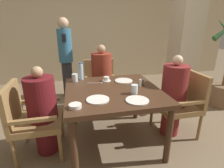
% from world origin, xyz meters
% --- Properties ---
extents(ground_plane, '(16.00, 16.00, 0.00)m').
position_xyz_m(ground_plane, '(0.00, 0.00, 0.00)').
color(ground_plane, '#7A664C').
extents(wall_back, '(8.00, 0.06, 2.80)m').
position_xyz_m(wall_back, '(0.00, 2.74, 1.40)').
color(wall_back, tan).
rests_on(wall_back, ground_plane).
extents(pillar_stone, '(0.46, 0.46, 2.70)m').
position_xyz_m(pillar_stone, '(1.73, 1.23, 1.35)').
color(pillar_stone, '#BCAD8E').
rests_on(pillar_stone, ground_plane).
extents(dining_table, '(1.10, 1.10, 0.72)m').
position_xyz_m(dining_table, '(0.00, 0.00, 0.63)').
color(dining_table, '#422819').
rests_on(dining_table, ground_plane).
extents(chair_left_side, '(0.52, 0.52, 0.86)m').
position_xyz_m(chair_left_side, '(-0.95, 0.00, 0.48)').
color(chair_left_side, olive).
rests_on(chair_left_side, ground_plane).
extents(diner_in_left_chair, '(0.32, 0.32, 1.05)m').
position_xyz_m(diner_in_left_chair, '(-0.81, 0.00, 0.54)').
color(diner_in_left_chair, '#5B1419').
rests_on(diner_in_left_chair, ground_plane).
extents(chair_far_side, '(0.52, 0.52, 0.86)m').
position_xyz_m(chair_far_side, '(0.00, 0.95, 0.48)').
color(chair_far_side, olive).
rests_on(chair_far_side, ground_plane).
extents(diner_in_far_chair, '(0.32, 0.32, 1.15)m').
position_xyz_m(diner_in_far_chair, '(-0.00, 0.81, 0.59)').
color(diner_in_far_chair, maroon).
rests_on(diner_in_far_chair, ground_plane).
extents(chair_right_side, '(0.52, 0.52, 0.86)m').
position_xyz_m(chair_right_side, '(0.95, 0.00, 0.48)').
color(chair_right_side, olive).
rests_on(chair_right_side, ground_plane).
extents(diner_in_right_chair, '(0.32, 0.32, 1.10)m').
position_xyz_m(diner_in_right_chair, '(0.81, 0.00, 0.56)').
color(diner_in_right_chair, maroon).
rests_on(diner_in_right_chair, ground_plane).
extents(standing_host, '(0.27, 0.30, 1.56)m').
position_xyz_m(standing_host, '(-0.57, 1.65, 0.84)').
color(standing_host, '#2D2D33').
rests_on(standing_host, ground_plane).
extents(potted_palm, '(0.52, 0.52, 1.63)m').
position_xyz_m(potted_palm, '(2.18, 0.57, 0.47)').
color(potted_palm, brown).
rests_on(potted_palm, ground_plane).
extents(plate_main_left, '(0.24, 0.24, 0.01)m').
position_xyz_m(plate_main_left, '(0.21, 0.27, 0.73)').
color(plate_main_left, white).
rests_on(plate_main_left, dining_table).
extents(plate_main_right, '(0.24, 0.24, 0.01)m').
position_xyz_m(plate_main_right, '(0.17, -0.36, 0.73)').
color(plate_main_right, white).
rests_on(plate_main_right, dining_table).
extents(plate_dessert_center, '(0.24, 0.24, 0.01)m').
position_xyz_m(plate_dessert_center, '(-0.22, -0.26, 0.73)').
color(plate_dessert_center, white).
rests_on(plate_dessert_center, dining_table).
extents(teacup_with_saucer, '(0.12, 0.12, 0.06)m').
position_xyz_m(teacup_with_saucer, '(-0.01, 0.33, 0.75)').
color(teacup_with_saucer, white).
rests_on(teacup_with_saucer, dining_table).
extents(bowl_small, '(0.12, 0.12, 0.04)m').
position_xyz_m(bowl_small, '(-0.45, -0.38, 0.74)').
color(bowl_small, white).
rests_on(bowl_small, dining_table).
extents(water_bottle, '(0.07, 0.07, 0.24)m').
position_xyz_m(water_bottle, '(-0.34, 0.48, 0.83)').
color(water_bottle, '#A3C6DB').
rests_on(water_bottle, dining_table).
extents(glass_tall_near, '(0.08, 0.08, 0.10)m').
position_xyz_m(glass_tall_near, '(0.20, -0.18, 0.78)').
color(glass_tall_near, silver).
rests_on(glass_tall_near, dining_table).
extents(glass_tall_mid, '(0.08, 0.08, 0.10)m').
position_xyz_m(glass_tall_mid, '(-0.43, 0.40, 0.78)').
color(glass_tall_mid, silver).
rests_on(glass_tall_mid, dining_table).
extents(salt_shaker, '(0.03, 0.03, 0.09)m').
position_xyz_m(salt_shaker, '(0.35, 0.04, 0.77)').
color(salt_shaker, white).
rests_on(salt_shaker, dining_table).
extents(pepper_shaker, '(0.03, 0.03, 0.09)m').
position_xyz_m(pepper_shaker, '(0.39, 0.04, 0.77)').
color(pepper_shaker, '#4C3D2D').
rests_on(pepper_shaker, dining_table).
extents(fork_beside_plate, '(0.20, 0.05, 0.00)m').
position_xyz_m(fork_beside_plate, '(-0.16, 0.27, 0.73)').
color(fork_beside_plate, silver).
rests_on(fork_beside_plate, dining_table).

